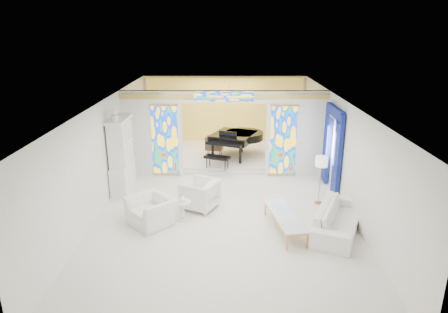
{
  "coord_description": "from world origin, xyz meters",
  "views": [
    {
      "loc": [
        0.09,
        -11.28,
        5.04
      ],
      "look_at": [
        0.01,
        0.2,
        1.27
      ],
      "focal_mm": 32.0,
      "sensor_mm": 36.0,
      "label": 1
    }
  ],
  "objects_px": {
    "grand_piano": "(238,137)",
    "tv_console": "(214,143)",
    "coffee_table": "(285,216)",
    "sofa": "(338,219)",
    "armchair_right": "(200,194)",
    "china_cabinet": "(121,156)",
    "armchair_left": "(151,211)"
  },
  "relations": [
    {
      "from": "tv_console",
      "to": "sofa",
      "type": "bearing_deg",
      "value": -48.6
    },
    {
      "from": "armchair_right",
      "to": "coffee_table",
      "type": "relative_size",
      "value": 0.46
    },
    {
      "from": "china_cabinet",
      "to": "tv_console",
      "type": "distance_m",
      "value": 4.24
    },
    {
      "from": "china_cabinet",
      "to": "armchair_left",
      "type": "height_order",
      "value": "china_cabinet"
    },
    {
      "from": "armchair_right",
      "to": "sofa",
      "type": "relative_size",
      "value": 0.39
    },
    {
      "from": "armchair_left",
      "to": "tv_console",
      "type": "xyz_separation_m",
      "value": [
        1.52,
        5.42,
        0.3
      ]
    },
    {
      "from": "sofa",
      "to": "grand_piano",
      "type": "xyz_separation_m",
      "value": [
        -2.43,
        5.72,
        0.59
      ]
    },
    {
      "from": "grand_piano",
      "to": "tv_console",
      "type": "bearing_deg",
      "value": -162.42
    },
    {
      "from": "armchair_right",
      "to": "tv_console",
      "type": "distance_m",
      "value": 4.47
    },
    {
      "from": "china_cabinet",
      "to": "armchair_left",
      "type": "distance_m",
      "value": 2.75
    },
    {
      "from": "china_cabinet",
      "to": "sofa",
      "type": "distance_m",
      "value": 6.77
    },
    {
      "from": "china_cabinet",
      "to": "armchair_left",
      "type": "relative_size",
      "value": 2.4
    },
    {
      "from": "china_cabinet",
      "to": "coffee_table",
      "type": "bearing_deg",
      "value": -28.86
    },
    {
      "from": "armchair_left",
      "to": "tv_console",
      "type": "distance_m",
      "value": 5.63
    },
    {
      "from": "coffee_table",
      "to": "sofa",
      "type": "bearing_deg",
      "value": -1.15
    },
    {
      "from": "coffee_table",
      "to": "tv_console",
      "type": "bearing_deg",
      "value": 108.99
    },
    {
      "from": "armchair_right",
      "to": "sofa",
      "type": "distance_m",
      "value": 3.88
    },
    {
      "from": "china_cabinet",
      "to": "coffee_table",
      "type": "relative_size",
      "value": 1.32
    },
    {
      "from": "sofa",
      "to": "tv_console",
      "type": "xyz_separation_m",
      "value": [
        -3.35,
        5.81,
        0.32
      ]
    },
    {
      "from": "china_cabinet",
      "to": "armchair_right",
      "type": "relative_size",
      "value": 2.88
    },
    {
      "from": "china_cabinet",
      "to": "grand_piano",
      "type": "distance_m",
      "value": 4.82
    },
    {
      "from": "coffee_table",
      "to": "tv_console",
      "type": "height_order",
      "value": "tv_console"
    },
    {
      "from": "coffee_table",
      "to": "tv_console",
      "type": "distance_m",
      "value": 6.12
    },
    {
      "from": "coffee_table",
      "to": "grand_piano",
      "type": "relative_size",
      "value": 0.7
    },
    {
      "from": "grand_piano",
      "to": "tv_console",
      "type": "relative_size",
      "value": 3.89
    },
    {
      "from": "sofa",
      "to": "coffee_table",
      "type": "xyz_separation_m",
      "value": [
        -1.36,
        0.03,
        0.05
      ]
    },
    {
      "from": "tv_console",
      "to": "armchair_right",
      "type": "bearing_deg",
      "value": -82.22
    },
    {
      "from": "armchair_left",
      "to": "tv_console",
      "type": "bearing_deg",
      "value": 120.29
    },
    {
      "from": "sofa",
      "to": "armchair_left",
      "type": "bearing_deg",
      "value": 109.38
    },
    {
      "from": "armchair_right",
      "to": "sofa",
      "type": "bearing_deg",
      "value": 95.37
    },
    {
      "from": "armchair_right",
      "to": "grand_piano",
      "type": "relative_size",
      "value": 0.32
    },
    {
      "from": "tv_console",
      "to": "armchair_left",
      "type": "bearing_deg",
      "value": -94.21
    }
  ]
}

